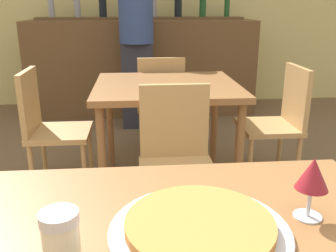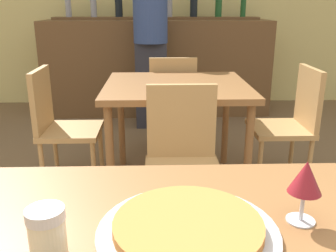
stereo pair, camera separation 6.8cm
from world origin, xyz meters
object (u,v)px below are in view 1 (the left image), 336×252
chair_far_side_front (176,154)px  cheese_shaker (61,236)px  pizza_tray (199,227)px  person_standing (136,30)px  wine_glass (313,176)px  chair_far_side_right (280,117)px  chair_far_side_back (161,99)px  chair_far_side_left (48,123)px

chair_far_side_front → cheese_shaker: cheese_shaker is taller
pizza_tray → person_standing: 3.11m
pizza_tray → cheese_shaker: 0.31m
wine_glass → pizza_tray: bearing=-170.5°
cheese_shaker → chair_far_side_right: bearing=56.8°
pizza_tray → chair_far_side_right: bearing=63.1°
pizza_tray → wine_glass: 0.30m
chair_far_side_back → person_standing: size_ratio=0.46×
chair_far_side_left → pizza_tray: (0.74, -1.72, 0.28)m
cheese_shaker → wine_glass: wine_glass is taller
pizza_tray → wine_glass: wine_glass is taller
chair_far_side_back → cheese_shaker: cheese_shaker is taller
chair_far_side_front → chair_far_side_right: (0.81, 0.61, 0.00)m
chair_far_side_back → pizza_tray: (-0.07, -2.34, 0.28)m
chair_far_side_front → chair_far_side_back: (0.00, 1.23, 0.00)m
pizza_tray → cheese_shaker: bearing=-167.5°
wine_glass → cheese_shaker: bearing=-168.9°
chair_far_side_front → wine_glass: bearing=-78.6°
cheese_shaker → wine_glass: bearing=11.1°
chair_far_side_back → chair_far_side_left: bearing=37.2°
cheese_shaker → person_standing: size_ratio=0.06×
chair_far_side_front → cheese_shaker: (-0.37, -1.18, 0.32)m
pizza_tray → cheese_shaker: (-0.30, -0.07, 0.04)m
pizza_tray → wine_glass: size_ratio=2.65×
chair_far_side_back → cheese_shaker: (-0.37, -2.40, 0.32)m
chair_far_side_back → wine_glass: bearing=95.3°
person_standing → chair_far_side_right: bearing=-54.1°
person_standing → wine_glass: size_ratio=11.60×
chair_far_side_left → chair_far_side_right: (1.61, 0.00, 0.00)m
chair_far_side_back → wine_glass: size_ratio=5.35×
chair_far_side_right → pizza_tray: bearing=-26.9°
chair_far_side_right → cheese_shaker: size_ratio=7.64×
chair_far_side_right → person_standing: (-0.99, 1.37, 0.52)m
pizza_tray → person_standing: (-0.12, 3.10, 0.24)m
chair_far_side_left → wine_glass: (1.02, -1.68, 0.38)m
chair_far_side_left → cheese_shaker: cheese_shaker is taller
wine_glass → person_standing: bearing=97.5°
person_standing → wine_glass: bearing=-82.5°
chair_far_side_back → chair_far_side_right: 1.01m
chair_far_side_back → wine_glass: 2.33m
chair_far_side_front → cheese_shaker: 1.27m
chair_far_side_front → chair_far_side_right: bearing=37.2°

